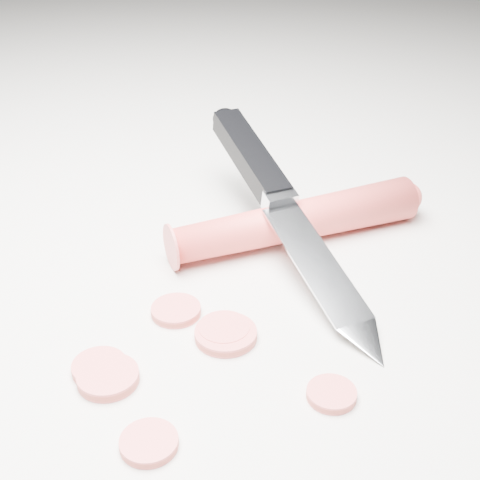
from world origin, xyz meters
The scene contains 10 objects.
ground centered at (0.00, 0.00, 0.00)m, with size 2.40×2.40×0.00m, color silver.
carrot centered at (-0.02, 0.11, 0.02)m, with size 0.03×0.03×0.21m, color red.
carrot_slice_0 centered at (-0.03, -0.10, 0.00)m, with size 0.03×0.03×0.01m, color #E35553.
carrot_slice_1 centered at (-0.02, -0.10, 0.00)m, with size 0.04×0.04×0.01m, color #E35553.
carrot_slice_2 centered at (0.01, -0.03, 0.00)m, with size 0.04×0.04×0.01m, color #E35553.
carrot_slice_3 centered at (0.01, -0.02, 0.00)m, with size 0.03×0.03×0.01m, color #E35553.
carrot_slice_4 centered at (0.09, -0.03, 0.00)m, with size 0.03×0.03×0.01m, color #E35553.
carrot_slice_5 centered at (-0.03, -0.03, 0.00)m, with size 0.03×0.03×0.01m, color #E35553.
carrot_slice_6 centered at (0.03, -0.12, 0.00)m, with size 0.03×0.03×0.01m, color #E35553.
kitchen_knife centered at (-0.01, 0.09, 0.04)m, with size 0.27×0.18×0.08m, color silver, non-canonical shape.
Camera 1 is at (0.22, -0.30, 0.29)m, focal length 50.00 mm.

